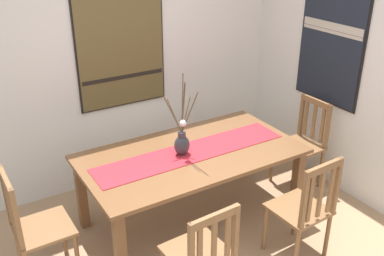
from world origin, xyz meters
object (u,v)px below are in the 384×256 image
object	(u,v)px
centerpiece_vase	(182,141)
chair_0	(202,254)
chair_2	(34,225)
painting_on_back_wall	(121,51)
dining_table	(191,161)
painting_on_side_wall	(331,47)
chair_3	(303,142)
chair_1	(304,208)

from	to	relation	value
centerpiece_vase	chair_0	world-z (taller)	centerpiece_vase
chair_2	painting_on_back_wall	bearing A→B (deg)	41.48
dining_table	chair_2	xyz separation A→B (m)	(-1.40, -0.02, -0.13)
painting_on_side_wall	chair_2	bearing A→B (deg)	-179.58
chair_3	painting_on_back_wall	distance (m)	2.08
chair_2	chair_3	world-z (taller)	chair_2
dining_table	chair_1	world-z (taller)	chair_1
centerpiece_vase	chair_2	xyz separation A→B (m)	(-1.31, -0.02, -0.35)
centerpiece_vase	chair_0	xyz separation A→B (m)	(-0.38, -0.92, -0.39)
centerpiece_vase	chair_3	distance (m)	1.48
dining_table	centerpiece_vase	xyz separation A→B (m)	(-0.09, 0.01, 0.22)
dining_table	painting_on_side_wall	xyz separation A→B (m)	(1.62, 0.01, 0.81)
centerpiece_vase	chair_3	size ratio (longest dim) A/B	0.75
chair_1	painting_on_side_wall	bearing A→B (deg)	39.38
chair_3	chair_0	bearing A→B (deg)	-154.03
chair_3	painting_on_back_wall	bearing A→B (deg)	143.41
dining_table	chair_3	bearing A→B (deg)	-1.21
chair_2	centerpiece_vase	bearing A→B (deg)	0.90
dining_table	chair_3	size ratio (longest dim) A/B	2.07
chair_0	painting_on_back_wall	xyz separation A→B (m)	(0.31, 1.99, 0.93)
chair_1	chair_0	bearing A→B (deg)	-179.48
chair_0	centerpiece_vase	bearing A→B (deg)	67.61
chair_0	painting_on_side_wall	bearing A→B (deg)	23.72
chair_0	painting_on_side_wall	size ratio (longest dim) A/B	0.79
chair_2	painting_on_side_wall	size ratio (longest dim) A/B	0.85
chair_1	chair_2	bearing A→B (deg)	155.10
painting_on_side_wall	chair_1	bearing A→B (deg)	-140.62
chair_1	chair_3	distance (m)	1.20
chair_1	chair_3	size ratio (longest dim) A/B	1.02
centerpiece_vase	chair_1	world-z (taller)	centerpiece_vase
dining_table	chair_1	bearing A→B (deg)	-60.34
dining_table	painting_on_side_wall	bearing A→B (deg)	0.25
chair_0	painting_on_side_wall	xyz separation A→B (m)	(2.09, 0.92, 0.97)
centerpiece_vase	painting_on_back_wall	distance (m)	1.21
painting_on_side_wall	chair_3	bearing A→B (deg)	-172.73
chair_3	painting_on_side_wall	bearing A→B (deg)	7.27
chair_3	chair_2	bearing A→B (deg)	179.72
dining_table	painting_on_back_wall	bearing A→B (deg)	98.11
chair_1	chair_3	xyz separation A→B (m)	(0.83, 0.87, -0.01)
chair_2	painting_on_back_wall	xyz separation A→B (m)	(1.24, 1.10, 0.90)
chair_3	painting_on_back_wall	world-z (taller)	painting_on_back_wall
chair_0	chair_2	bearing A→B (deg)	136.05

